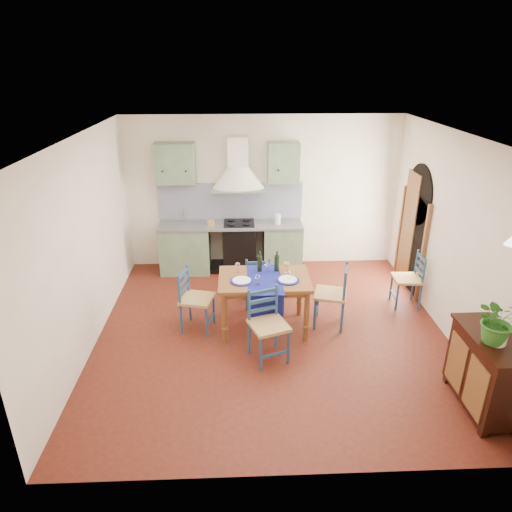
{
  "coord_description": "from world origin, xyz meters",
  "views": [
    {
      "loc": [
        -0.47,
        -5.66,
        3.68
      ],
      "look_at": [
        -0.22,
        0.3,
        1.09
      ],
      "focal_mm": 32.0,
      "sensor_mm": 36.0,
      "label": 1
    }
  ],
  "objects_px": {
    "sideboard": "(486,370)",
    "dining_table": "(264,284)",
    "chair_near": "(268,325)",
    "potted_plant": "(499,320)"
  },
  "relations": [
    {
      "from": "potted_plant",
      "to": "dining_table",
      "type": "bearing_deg",
      "value": 141.38
    },
    {
      "from": "dining_table",
      "to": "sideboard",
      "type": "bearing_deg",
      "value": -36.82
    },
    {
      "from": "chair_near",
      "to": "dining_table",
      "type": "bearing_deg",
      "value": 90.01
    },
    {
      "from": "sideboard",
      "to": "dining_table",
      "type": "bearing_deg",
      "value": 143.18
    },
    {
      "from": "sideboard",
      "to": "potted_plant",
      "type": "bearing_deg",
      "value": -123.14
    },
    {
      "from": "chair_near",
      "to": "potted_plant",
      "type": "xyz_separation_m",
      "value": [
        2.31,
        -1.12,
        0.69
      ]
    },
    {
      "from": "chair_near",
      "to": "sideboard",
      "type": "relative_size",
      "value": 0.93
    },
    {
      "from": "dining_table",
      "to": "potted_plant",
      "type": "height_order",
      "value": "potted_plant"
    },
    {
      "from": "chair_near",
      "to": "sideboard",
      "type": "bearing_deg",
      "value": -23.72
    },
    {
      "from": "chair_near",
      "to": "sideboard",
      "type": "height_order",
      "value": "chair_near"
    }
  ]
}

